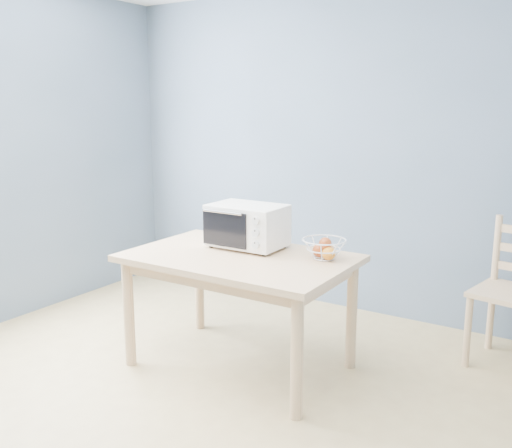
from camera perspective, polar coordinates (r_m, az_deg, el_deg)
The scene contains 4 objects.
room at distance 2.85m, azimuth -11.41°, elevation 3.87°, with size 4.01×4.51×2.61m.
dining_table at distance 3.64m, azimuth -1.68°, elevation -4.68°, with size 1.40×0.90×0.75m.
toaster_oven at distance 3.77m, azimuth -1.15°, elevation -0.08°, with size 0.49×0.36×0.29m.
fruit_basket at distance 3.53m, azimuth 6.89°, elevation -2.41°, with size 0.34×0.34×0.14m.
Camera 1 is at (1.96, -2.04, 1.69)m, focal length 40.00 mm.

